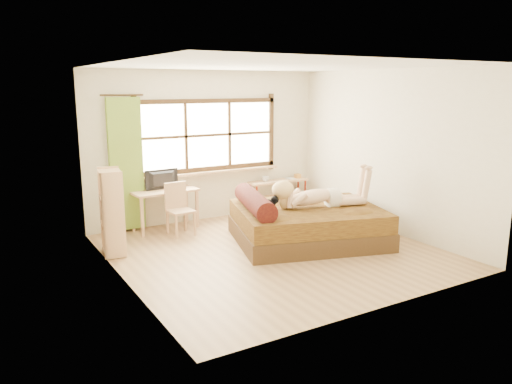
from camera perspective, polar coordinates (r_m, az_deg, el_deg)
floor at (r=7.52m, az=2.05°, el=-6.79°), size 4.50×4.50×0.00m
ceiling at (r=7.12m, az=2.21°, el=14.24°), size 4.50×4.50×0.00m
wall_back at (r=9.15m, az=-5.53°, el=5.24°), size 4.50×0.00×4.50m
wall_front at (r=5.47m, az=14.95°, el=0.29°), size 4.50×0.00×4.50m
wall_left at (r=6.29m, az=-15.41°, el=1.76°), size 0.00×4.50×4.50m
wall_right at (r=8.61m, az=14.87°, el=4.47°), size 0.00×4.50×4.50m
window at (r=9.11m, az=-5.47°, el=6.21°), size 2.80×0.16×1.46m
curtain at (r=8.53m, az=-14.63°, el=3.05°), size 0.55×0.10×2.20m
bed at (r=7.93m, az=5.57°, el=-3.54°), size 2.65×2.35×0.85m
woman at (r=7.87m, az=7.13°, el=0.70°), size 1.62×0.87×0.67m
kitten at (r=7.54m, az=1.15°, el=-1.25°), size 0.36×0.22×0.27m
desk at (r=8.64m, az=-10.38°, el=-0.37°), size 1.14×0.59×0.69m
monitor at (r=8.63m, az=-10.56°, el=1.39°), size 0.60×0.13×0.34m
chair at (r=8.36m, az=-8.86°, el=-1.56°), size 0.42×0.42×0.86m
pipe_shelf at (r=9.84m, az=2.63°, el=0.44°), size 1.23×0.32×0.69m
cup at (r=9.63m, az=1.08°, el=1.50°), size 0.13×0.13×0.10m
book at (r=9.90m, az=3.54°, el=1.52°), size 0.15×0.20×0.02m
bookshelf at (r=7.54m, az=-16.15°, el=-2.17°), size 0.39×0.59×1.25m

